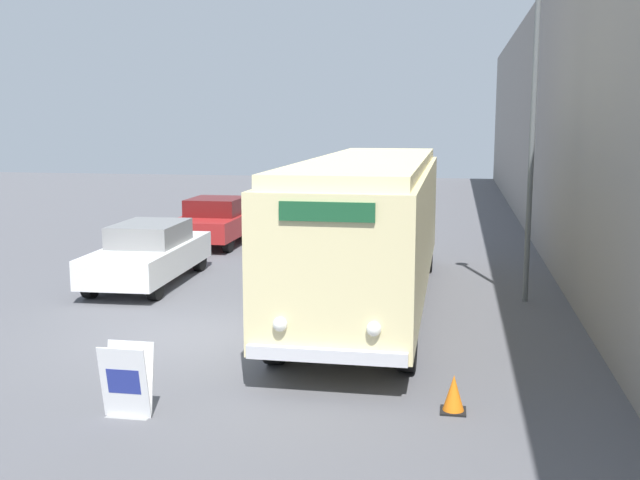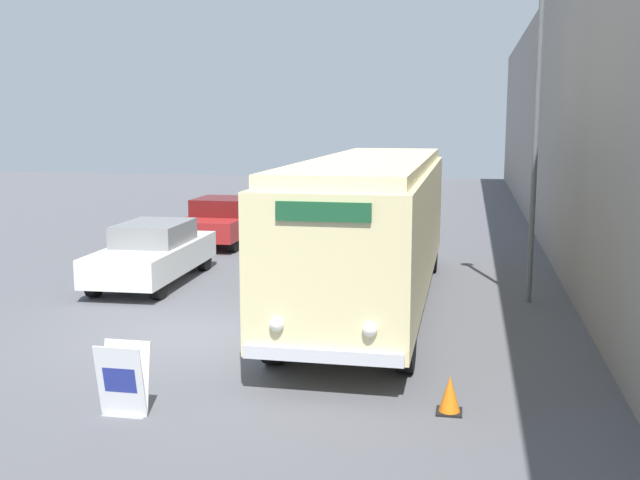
# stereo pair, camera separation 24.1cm
# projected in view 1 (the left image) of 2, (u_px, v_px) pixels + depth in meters

# --- Properties ---
(ground_plane) EXTENTS (80.00, 80.00, 0.00)m
(ground_plane) POSITION_uv_depth(u_px,v_px,m) (189.00, 337.00, 14.16)
(ground_plane) COLOR #56565B
(building_wall_right) EXTENTS (0.30, 60.00, 8.16)m
(building_wall_right) POSITION_uv_depth(u_px,v_px,m) (552.00, 119.00, 21.88)
(building_wall_right) COLOR gray
(building_wall_right) RESTS_ON ground_plane
(vintage_bus) EXTENTS (2.52, 11.20, 3.26)m
(vintage_bus) POSITION_uv_depth(u_px,v_px,m) (370.00, 223.00, 16.16)
(vintage_bus) COLOR black
(vintage_bus) RESTS_ON ground_plane
(sign_board) EXTENTS (0.68, 0.39, 1.03)m
(sign_board) POSITION_uv_depth(u_px,v_px,m) (127.00, 382.00, 10.28)
(sign_board) COLOR gray
(sign_board) RESTS_ON ground_plane
(streetlamp) EXTENTS (0.36, 0.36, 7.29)m
(streetlamp) POSITION_uv_depth(u_px,v_px,m) (534.00, 93.00, 16.20)
(streetlamp) COLOR #595E60
(streetlamp) RESTS_ON ground_plane
(parked_car_near) EXTENTS (2.00, 4.84, 1.52)m
(parked_car_near) POSITION_uv_depth(u_px,v_px,m) (149.00, 253.00, 18.69)
(parked_car_near) COLOR black
(parked_car_near) RESTS_ON ground_plane
(parked_car_mid) EXTENTS (1.94, 4.16, 1.52)m
(parked_car_mid) POSITION_uv_depth(u_px,v_px,m) (216.00, 221.00, 24.53)
(parked_car_mid) COLOR black
(parked_car_mid) RESTS_ON ground_plane
(traffic_cone) EXTENTS (0.36, 0.36, 0.54)m
(traffic_cone) POSITION_uv_depth(u_px,v_px,m) (454.00, 394.00, 10.49)
(traffic_cone) COLOR black
(traffic_cone) RESTS_ON ground_plane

